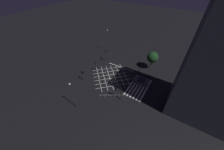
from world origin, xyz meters
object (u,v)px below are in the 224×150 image
traffic_light_se_cross (139,66)px  traffic_light_sw_main (121,91)px  traffic_light_nw_main (84,74)px  traffic_light_ne_cross (106,54)px  street_lamp_west (72,93)px  waiting_car (141,81)px  traffic_light_median_north (96,65)px  street_lamp_east (107,38)px  street_tree_near (153,57)px  traffic_light_nw_cross (82,73)px  traffic_light_ne_main (106,53)px  traffic_light_sw_cross (118,91)px

traffic_light_se_cross → traffic_light_sw_main: traffic_light_sw_main is taller
traffic_light_nw_main → traffic_light_ne_cross: (12.04, 0.27, 0.17)m
street_lamp_west → waiting_car: (16.64, -10.09, -4.68)m
traffic_light_median_north → street_lamp_east: street_lamp_east is taller
traffic_light_se_cross → street_tree_near: size_ratio=0.61×
traffic_light_median_north → traffic_light_se_cross: (6.27, -12.27, 0.24)m
traffic_light_median_north → traffic_light_nw_cross: (-5.61, 0.77, 0.01)m
traffic_light_ne_main → street_tree_near: bearing=103.7°
traffic_light_nw_cross → waiting_car: traffic_light_nw_cross is taller
traffic_light_median_north → traffic_light_sw_main: (-6.13, -12.43, 0.63)m
street_lamp_east → street_lamp_west: bearing=-162.5°
traffic_light_se_cross → street_lamp_east: (6.76, 16.26, 2.86)m
traffic_light_ne_cross → street_lamp_west: (-20.27, -4.73, 2.30)m
traffic_light_median_north → street_tree_near: 18.26m
traffic_light_nw_cross → traffic_light_median_north: bearing=82.2°
traffic_light_sw_main → street_lamp_east: street_lamp_east is taller
traffic_light_ne_cross → street_tree_near: bearing=16.1°
traffic_light_ne_cross → street_lamp_west: street_lamp_west is taller
traffic_light_ne_cross → street_tree_near: street_tree_near is taller
traffic_light_ne_main → traffic_light_ne_cross: bearing=34.4°
traffic_light_ne_cross → traffic_light_sw_main: bearing=-44.5°
street_tree_near → traffic_light_nw_cross: bearing=136.2°
traffic_light_nw_cross → traffic_light_sw_cross: size_ratio=0.94×
traffic_light_sw_main → street_tree_near: bearing=-8.0°
street_lamp_west → waiting_car: size_ratio=1.81×
traffic_light_nw_cross → traffic_light_sw_cross: 12.57m
traffic_light_sw_main → street_lamp_east: 25.35m
traffic_light_median_north → traffic_light_nw_cross: bearing=-97.8°
traffic_light_sw_cross → street_lamp_east: bearing=-50.6°
traffic_light_sw_cross → traffic_light_ne_cross: 17.28m
traffic_light_ne_main → traffic_light_sw_main: bearing=45.1°
street_lamp_west → street_tree_near: size_ratio=1.33×
traffic_light_ne_main → street_lamp_west: bearing=13.8°
traffic_light_nw_main → street_tree_near: size_ratio=0.64×
traffic_light_nw_main → waiting_car: size_ratio=0.87×
traffic_light_nw_cross → waiting_car: 17.57m
traffic_light_ne_cross → street_lamp_west: 20.94m
traffic_light_se_cross → waiting_car: 4.82m
traffic_light_se_cross → street_lamp_east: size_ratio=0.43×
traffic_light_nw_cross → traffic_light_nw_main: size_ratio=0.87×
traffic_light_sw_main → traffic_light_ne_main: 18.37m
traffic_light_ne_main → traffic_light_nw_main: bearing=3.0°
traffic_light_se_cross → waiting_car: size_ratio=0.83×
traffic_light_nw_cross → traffic_light_ne_cross: (11.87, -0.59, 0.54)m
street_lamp_east → traffic_light_nw_main: bearing=-167.7°
traffic_light_ne_main → traffic_light_sw_cross: (-13.05, -12.36, -0.54)m
traffic_light_ne_cross → street_lamp_east: size_ratio=0.48×
traffic_light_nw_cross → street_lamp_west: bearing=-57.7°
traffic_light_sw_cross → street_lamp_east: (19.23, 15.78, 2.90)m
traffic_light_se_cross → traffic_light_ne_main: size_ratio=0.84×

